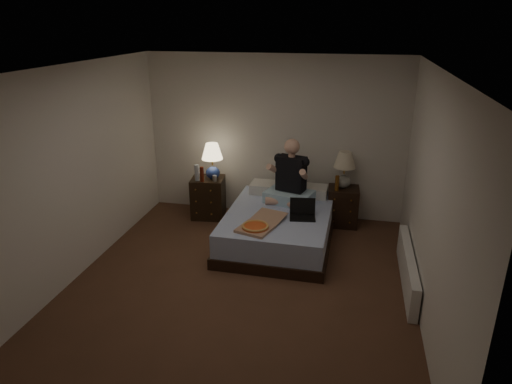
% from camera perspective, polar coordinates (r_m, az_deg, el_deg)
% --- Properties ---
extents(floor, '(4.00, 4.50, 0.00)m').
position_cam_1_polar(floor, '(5.53, -2.00, -11.55)').
color(floor, brown).
rests_on(floor, ground).
extents(ceiling, '(4.00, 4.50, 0.00)m').
position_cam_1_polar(ceiling, '(4.70, -2.39, 15.16)').
color(ceiling, white).
rests_on(ceiling, ground).
extents(wall_back, '(4.00, 0.00, 2.50)m').
position_cam_1_polar(wall_back, '(7.09, 2.31, 6.84)').
color(wall_back, silver).
rests_on(wall_back, ground).
extents(wall_front, '(4.00, 0.00, 2.50)m').
position_cam_1_polar(wall_front, '(3.08, -12.78, -13.60)').
color(wall_front, silver).
rests_on(wall_front, ground).
extents(wall_left, '(0.00, 4.50, 2.50)m').
position_cam_1_polar(wall_left, '(5.78, -21.78, 2.08)').
color(wall_left, silver).
rests_on(wall_left, ground).
extents(wall_right, '(0.00, 4.50, 2.50)m').
position_cam_1_polar(wall_right, '(4.91, 21.09, -1.05)').
color(wall_right, silver).
rests_on(wall_right, ground).
extents(bed, '(1.43, 1.88, 0.47)m').
position_cam_1_polar(bed, '(6.41, 2.82, -4.41)').
color(bed, '#5F7BBF').
rests_on(bed, floor).
extents(nightstand_left, '(0.55, 0.50, 0.64)m').
position_cam_1_polar(nightstand_left, '(7.24, -5.99, -0.67)').
color(nightstand_left, black).
rests_on(nightstand_left, floor).
extents(nightstand_right, '(0.47, 0.43, 0.59)m').
position_cam_1_polar(nightstand_right, '(7.05, 10.77, -1.77)').
color(nightstand_right, black).
rests_on(nightstand_right, floor).
extents(lamp_left, '(0.39, 0.39, 0.56)m').
position_cam_1_polar(lamp_left, '(7.01, -5.47, 3.85)').
color(lamp_left, navy).
rests_on(lamp_left, nightstand_left).
extents(lamp_right, '(0.35, 0.35, 0.56)m').
position_cam_1_polar(lamp_right, '(6.87, 10.97, 2.73)').
color(lamp_right, gray).
rests_on(lamp_right, nightstand_right).
extents(water_bottle, '(0.07, 0.07, 0.25)m').
position_cam_1_polar(water_bottle, '(7.01, -7.40, 2.41)').
color(water_bottle, silver).
rests_on(water_bottle, nightstand_left).
extents(soda_can, '(0.07, 0.07, 0.10)m').
position_cam_1_polar(soda_can, '(6.95, -5.20, 1.69)').
color(soda_can, '#B4B4AF').
rests_on(soda_can, nightstand_left).
extents(beer_bottle_left, '(0.06, 0.06, 0.23)m').
position_cam_1_polar(beer_bottle_left, '(6.95, -6.77, 2.21)').
color(beer_bottle_left, '#53180B').
rests_on(beer_bottle_left, nightstand_left).
extents(beer_bottle_right, '(0.06, 0.06, 0.23)m').
position_cam_1_polar(beer_bottle_right, '(6.79, 10.09, 1.10)').
color(beer_bottle_right, '#63380E').
rests_on(beer_bottle_right, nightstand_right).
extents(person, '(0.78, 0.68, 0.93)m').
position_cam_1_polar(person, '(6.50, 4.26, 2.58)').
color(person, black).
rests_on(person, bed).
extents(laptop, '(0.37, 0.32, 0.24)m').
position_cam_1_polar(laptop, '(6.09, 5.86, -2.25)').
color(laptop, black).
rests_on(laptop, bed).
extents(pizza_box, '(0.60, 0.84, 0.08)m').
position_cam_1_polar(pizza_box, '(5.76, -0.10, -4.40)').
color(pizza_box, tan).
rests_on(pizza_box, bed).
extents(radiator, '(0.10, 1.60, 0.40)m').
position_cam_1_polar(radiator, '(5.75, 18.42, -9.05)').
color(radiator, silver).
rests_on(radiator, floor).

